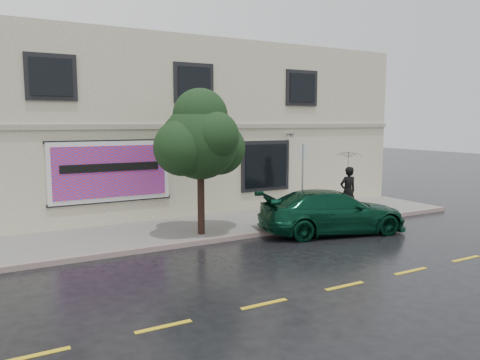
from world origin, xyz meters
TOP-DOWN VIEW (x-y plane):
  - ground at (0.00, 0.00)m, footprint 90.00×90.00m
  - sidewalk at (0.00, 3.25)m, footprint 20.00×3.50m
  - curb at (0.00, 1.50)m, footprint 20.00×0.18m
  - road_marking at (0.00, -3.50)m, footprint 19.00×0.12m
  - building at (0.00, 9.00)m, footprint 20.00×8.12m
  - billboard at (-3.20, 4.92)m, footprint 4.30×0.16m
  - car at (3.20, 0.69)m, footprint 5.44×3.38m
  - pedestrian at (5.12, 2.06)m, footprint 0.75×0.53m
  - umbrella at (5.12, 2.06)m, footprint 1.18×1.18m
  - street_tree at (-1.01, 2.20)m, footprint 2.44×2.44m
  - sign_pole at (2.66, 1.70)m, footprint 0.34×0.14m

SIDE VIEW (x-z plane):
  - ground at x=0.00m, z-range 0.00..0.00m
  - road_marking at x=0.00m, z-range 0.00..0.01m
  - sidewalk at x=0.00m, z-range 0.00..0.15m
  - curb at x=0.00m, z-range -0.01..0.15m
  - car at x=3.20m, z-range 0.00..1.47m
  - pedestrian at x=5.12m, z-range 0.15..2.07m
  - sign_pole at x=2.66m, z-range 0.42..3.27m
  - billboard at x=-3.20m, z-range 0.95..3.15m
  - umbrella at x=5.12m, z-range 2.07..2.89m
  - street_tree at x=-1.01m, z-range 1.03..5.25m
  - building at x=0.00m, z-range 0.00..7.00m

